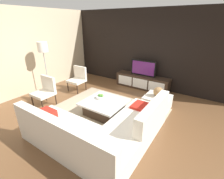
{
  "coord_description": "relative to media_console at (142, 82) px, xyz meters",
  "views": [
    {
      "loc": [
        2.2,
        -2.98,
        2.37
      ],
      "look_at": [
        -0.13,
        0.53,
        0.56
      ],
      "focal_mm": 25.69,
      "sensor_mm": 36.0,
      "label": 1
    }
  ],
  "objects": [
    {
      "name": "ottoman",
      "position": [
        1.01,
        -1.23,
        -0.05
      ],
      "size": [
        0.7,
        0.7,
        0.4
      ],
      "primitive_type": "cube",
      "color": "silver",
      "rests_on": "ground"
    },
    {
      "name": "fruit_bowl",
      "position": [
        -0.28,
        -2.2,
        0.18
      ],
      "size": [
        0.28,
        0.28,
        0.14
      ],
      "color": "silver",
      "rests_on": "coffee_table"
    },
    {
      "name": "accent_chair_far",
      "position": [
        -1.88,
        -1.46,
        0.24
      ],
      "size": [
        0.56,
        0.52,
        0.87
      ],
      "rotation": [
        0.0,
        0.0,
        0.07
      ],
      "color": "#332319",
      "rests_on": "ground"
    },
    {
      "name": "floor_lamp",
      "position": [
        -2.61,
        -2.21,
        1.25
      ],
      "size": [
        0.33,
        0.33,
        1.76
      ],
      "color": "#A5A5AA",
      "rests_on": "ground"
    },
    {
      "name": "side_wall_left",
      "position": [
        -3.2,
        -2.2,
        1.15
      ],
      "size": [
        0.12,
        5.2,
        2.8
      ],
      "primitive_type": "cube",
      "color": "beige",
      "rests_on": "ground"
    },
    {
      "name": "accent_chair_near",
      "position": [
        -1.9,
        -2.82,
        0.24
      ],
      "size": [
        0.57,
        0.54,
        0.87
      ],
      "rotation": [
        0.0,
        0.0,
        0.19
      ],
      "color": "#332319",
      "rests_on": "ground"
    },
    {
      "name": "television",
      "position": [
        -0.0,
        0.0,
        0.54
      ],
      "size": [
        0.95,
        0.06,
        0.57
      ],
      "color": "black",
      "rests_on": "media_console"
    },
    {
      "name": "area_rug",
      "position": [
        -0.1,
        -2.4,
        -0.24
      ],
      "size": [
        3.03,
        2.71,
        0.01
      ],
      "primitive_type": "cube",
      "color": "tan",
      "rests_on": "ground"
    },
    {
      "name": "ground_plane",
      "position": [
        -0.0,
        -2.4,
        -0.25
      ],
      "size": [
        14.0,
        14.0,
        0.0
      ],
      "primitive_type": "plane",
      "color": "brown"
    },
    {
      "name": "sectional_couch",
      "position": [
        0.52,
        -3.27,
        0.04
      ],
      "size": [
        2.44,
        2.37,
        0.85
      ],
      "color": "silver",
      "rests_on": "ground"
    },
    {
      "name": "media_console",
      "position": [
        0.0,
        0.0,
        0.0
      ],
      "size": [
        2.03,
        0.45,
        0.5
      ],
      "color": "#332319",
      "rests_on": "ground"
    },
    {
      "name": "coffee_table",
      "position": [
        -0.1,
        -2.3,
        -0.05
      ],
      "size": [
        1.07,
        1.03,
        0.38
      ],
      "color": "#332319",
      "rests_on": "ground"
    },
    {
      "name": "decorative_ball",
      "position": [
        1.01,
        -1.23,
        0.29
      ],
      "size": [
        0.28,
        0.28,
        0.28
      ],
      "primitive_type": "sphere",
      "color": "#997247",
      "rests_on": "ottoman"
    },
    {
      "name": "feature_wall_back",
      "position": [
        -0.0,
        0.3,
        1.15
      ],
      "size": [
        6.4,
        0.12,
        2.8
      ],
      "primitive_type": "cube",
      "color": "black",
      "rests_on": "ground"
    }
  ]
}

